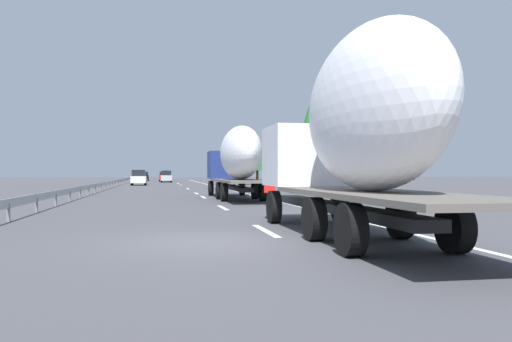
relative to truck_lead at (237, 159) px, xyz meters
name	(u,v)px	position (x,y,z in m)	size (l,w,h in m)	color
ground_plane	(170,189)	(20.77, 3.60, -2.47)	(260.00, 260.00, 0.00)	#424247
lane_stripe_0	(265,231)	(-17.23, 1.80, -2.46)	(3.20, 0.20, 0.01)	white
lane_stripe_1	(223,208)	(-7.51, 1.80, -2.46)	(3.20, 0.20, 0.01)	white
lane_stripe_2	(203,197)	(3.05, 1.80, -2.46)	(3.20, 0.20, 0.01)	white
lane_stripe_3	(196,193)	(9.30, 1.80, -2.46)	(3.20, 0.20, 0.01)	white
lane_stripe_4	(188,189)	(21.04, 1.80, -2.46)	(3.20, 0.20, 0.01)	white
lane_stripe_5	(181,185)	(36.80, 1.80, -2.46)	(3.20, 0.20, 0.01)	white
lane_stripe_6	(178,183)	(48.24, 1.80, -2.46)	(3.20, 0.20, 0.01)	white
lane_stripe_7	(178,184)	(45.61, 1.80, -2.46)	(3.20, 0.20, 0.01)	white
edge_line_right	(219,187)	(25.77, -1.90, -2.46)	(110.00, 0.20, 0.01)	white
truck_lead	(237,159)	(0.00, 0.00, 0.00)	(13.89, 2.55, 4.34)	navy
truck_trailing	(356,127)	(-19.45, 0.00, 0.26)	(12.30, 2.55, 4.97)	silver
car_silver_hatch	(166,176)	(56.01, 3.37, -1.50)	(4.61, 1.76, 1.94)	#ADB2B7
car_white_van	(139,178)	(36.79, 7.12, -1.50)	(4.69, 1.86, 1.95)	white
car_red_compact	(164,176)	(65.40, 3.66, -1.56)	(4.25, 1.74, 1.78)	red
car_black_suv	(144,176)	(74.11, 7.39, -1.55)	(4.01, 1.82, 1.81)	black
road_sign	(237,167)	(21.02, -3.10, -0.30)	(0.10, 0.90, 3.13)	gray
tree_0	(240,158)	(37.22, -5.94, 1.08)	(3.84, 3.84, 5.64)	#472D19
tree_1	(313,131)	(7.41, -7.01, 2.33)	(3.70, 3.70, 7.67)	#472D19
tree_2	(257,151)	(43.87, -9.55, 2.27)	(3.14, 3.14, 7.59)	#472D19
tree_3	(236,156)	(58.65, -8.52, 2.03)	(3.51, 3.51, 7.10)	#472D19
tree_4	(380,129)	(-5.28, -6.87, 1.46)	(3.66, 3.66, 6.64)	#472D19
tree_5	(354,131)	(1.67, -8.11, 1.95)	(2.43, 2.43, 7.01)	#472D19
guardrail_median	(109,183)	(23.77, 9.60, -1.89)	(94.00, 0.10, 0.76)	#9EA0A5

